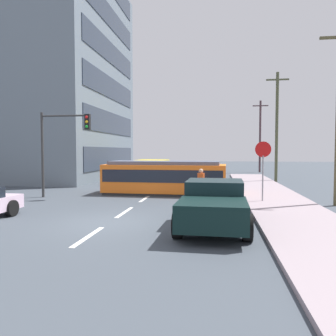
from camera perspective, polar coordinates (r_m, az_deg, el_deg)
ground_plane at (r=21.94m, az=-1.75°, el=-3.77°), size 120.00×120.00×0.00m
sidewalk_curb_right at (r=17.89m, az=17.94°, el=-5.23°), size 3.20×36.00×0.14m
lane_stripe_0 at (r=10.50m, az=-13.42°, el=-11.28°), size 0.16×2.40×0.01m
lane_stripe_1 at (r=14.21m, az=-7.40°, el=-7.48°), size 0.16×2.40×0.01m
lane_stripe_2 at (r=18.04m, az=-3.96°, el=-5.23°), size 0.16×2.40×0.01m
lane_stripe_3 at (r=25.94m, az=-0.18°, el=-2.72°), size 0.16×2.40×0.01m
lane_stripe_4 at (r=31.86m, az=1.40°, el=-1.66°), size 0.16×2.40×0.01m
corner_building at (r=35.40m, az=-21.54°, el=14.21°), size 14.95×16.06×19.20m
streetcar_tram at (r=19.83m, az=-0.54°, el=-1.55°), size 7.19×2.73×1.96m
city_bus at (r=27.06m, az=-3.20°, el=-0.31°), size 2.62×5.07×1.80m
pedestrian_crossing at (r=16.92m, az=5.64°, el=-2.58°), size 0.50×0.36×1.67m
pickup_truck_parked at (r=11.33m, az=7.86°, el=-6.08°), size 2.39×5.06×1.55m
stop_sign at (r=16.83m, az=15.87°, el=1.56°), size 0.76×0.07×2.88m
traffic_light_mast at (r=19.18m, az=-17.62°, el=4.97°), size 2.83×0.33×4.67m
utility_pole_mid at (r=29.08m, az=18.03°, el=6.95°), size 1.80×0.24×8.96m
utility_pole_far at (r=41.35m, az=15.40°, el=5.42°), size 1.80×0.24×8.48m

